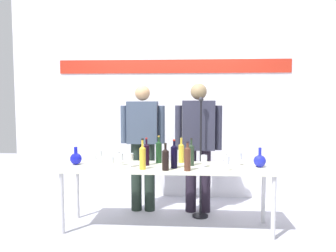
{
  "coord_description": "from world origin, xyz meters",
  "views": [
    {
      "loc": [
        0.27,
        -3.77,
        1.5
      ],
      "look_at": [
        0.0,
        0.15,
        1.17
      ],
      "focal_mm": 35.83,
      "sensor_mm": 36.0,
      "label": 1
    }
  ],
  "objects_px": {
    "wine_glass_right_1": "(204,158)",
    "microphone_stand": "(200,177)",
    "wine_bottle_5": "(174,156)",
    "wine_glass_left_5": "(112,160)",
    "wine_bottle_7": "(146,154)",
    "decanter_blue_left": "(76,158)",
    "wine_glass_right_0": "(224,156)",
    "presenter_right": "(198,139)",
    "wine_bottle_2": "(191,154)",
    "wine_bottle_0": "(187,158)",
    "wine_glass_right_3": "(227,161)",
    "wine_glass_left_1": "(130,157)",
    "wine_bottle_1": "(159,151)",
    "wine_bottle_6": "(166,159)",
    "wine_bottle_3": "(143,157)",
    "wine_glass_left_3": "(120,157)",
    "wine_glass_right_2": "(239,156)",
    "display_table": "(167,171)",
    "decanter_blue_right": "(260,161)",
    "wine_bottle_4": "(181,152)",
    "wine_glass_left_4": "(99,154)",
    "wine_glass_left_2": "(117,155)",
    "presenter_left": "(143,140)",
    "wine_glass_left_0": "(94,157)"
  },
  "relations": [
    {
      "from": "wine_bottle_7",
      "to": "wine_glass_right_2",
      "type": "relative_size",
      "value": 2.1
    },
    {
      "from": "wine_glass_right_2",
      "to": "wine_glass_right_3",
      "type": "bearing_deg",
      "value": -119.09
    },
    {
      "from": "wine_bottle_3",
      "to": "wine_bottle_5",
      "type": "bearing_deg",
      "value": 14.37
    },
    {
      "from": "wine_glass_right_1",
      "to": "microphone_stand",
      "type": "xyz_separation_m",
      "value": [
        -0.03,
        0.44,
        -0.32
      ]
    },
    {
      "from": "presenter_right",
      "to": "microphone_stand",
      "type": "xyz_separation_m",
      "value": [
        0.03,
        -0.2,
        -0.46
      ]
    },
    {
      "from": "wine_bottle_0",
      "to": "microphone_stand",
      "type": "distance_m",
      "value": 0.75
    },
    {
      "from": "microphone_stand",
      "to": "wine_bottle_5",
      "type": "bearing_deg",
      "value": -120.76
    },
    {
      "from": "wine_glass_left_0",
      "to": "wine_glass_left_4",
      "type": "xyz_separation_m",
      "value": [
        0.01,
        0.18,
        0.01
      ]
    },
    {
      "from": "wine_bottle_0",
      "to": "wine_glass_left_5",
      "type": "distance_m",
      "value": 0.83
    },
    {
      "from": "wine_glass_left_2",
      "to": "microphone_stand",
      "type": "relative_size",
      "value": 0.1
    },
    {
      "from": "presenter_left",
      "to": "wine_glass_right_0",
      "type": "xyz_separation_m",
      "value": [
        1.02,
        -0.5,
        -0.12
      ]
    },
    {
      "from": "wine_bottle_2",
      "to": "decanter_blue_left",
      "type": "bearing_deg",
      "value": -178.23
    },
    {
      "from": "wine_glass_left_3",
      "to": "wine_glass_right_2",
      "type": "relative_size",
      "value": 0.9
    },
    {
      "from": "decanter_blue_right",
      "to": "wine_glass_right_3",
      "type": "xyz_separation_m",
      "value": [
        -0.39,
        -0.23,
        0.04
      ]
    },
    {
      "from": "wine_bottle_1",
      "to": "wine_glass_right_1",
      "type": "distance_m",
      "value": 0.58
    },
    {
      "from": "wine_bottle_1",
      "to": "wine_bottle_0",
      "type": "bearing_deg",
      "value": -50.56
    },
    {
      "from": "wine_glass_right_0",
      "to": "wine_glass_right_3",
      "type": "height_order",
      "value": "wine_glass_right_3"
    },
    {
      "from": "wine_bottle_2",
      "to": "wine_bottle_4",
      "type": "bearing_deg",
      "value": 124.71
    },
    {
      "from": "decanter_blue_right",
      "to": "wine_bottle_7",
      "type": "bearing_deg",
      "value": 179.48
    },
    {
      "from": "decanter_blue_right",
      "to": "microphone_stand",
      "type": "distance_m",
      "value": 0.82
    },
    {
      "from": "wine_glass_left_3",
      "to": "wine_glass_right_0",
      "type": "xyz_separation_m",
      "value": [
        1.19,
        0.12,
        0.01
      ]
    },
    {
      "from": "wine_glass_right_3",
      "to": "wine_glass_left_1",
      "type": "bearing_deg",
      "value": 172.4
    },
    {
      "from": "wine_bottle_0",
      "to": "wine_bottle_1",
      "type": "height_order",
      "value": "wine_bottle_1"
    },
    {
      "from": "decanter_blue_left",
      "to": "wine_bottle_4",
      "type": "distance_m",
      "value": 1.24
    },
    {
      "from": "display_table",
      "to": "wine_bottle_5",
      "type": "xyz_separation_m",
      "value": [
        0.09,
        -0.12,
        0.2
      ]
    },
    {
      "from": "display_table",
      "to": "wine_glass_left_0",
      "type": "relative_size",
      "value": 18.93
    },
    {
      "from": "wine_glass_left_0",
      "to": "wine_glass_left_1",
      "type": "bearing_deg",
      "value": -12.53
    },
    {
      "from": "wine_bottle_2",
      "to": "microphone_stand",
      "type": "bearing_deg",
      "value": 71.66
    },
    {
      "from": "wine_bottle_5",
      "to": "wine_glass_left_5",
      "type": "xyz_separation_m",
      "value": [
        -0.68,
        -0.08,
        -0.04
      ]
    },
    {
      "from": "wine_bottle_5",
      "to": "wine_bottle_6",
      "type": "relative_size",
      "value": 1.09
    },
    {
      "from": "decanter_blue_right",
      "to": "wine_bottle_1",
      "type": "bearing_deg",
      "value": 171.21
    },
    {
      "from": "decanter_blue_left",
      "to": "microphone_stand",
      "type": "bearing_deg",
      "value": 15.27
    },
    {
      "from": "wine_bottle_7",
      "to": "decanter_blue_left",
      "type": "bearing_deg",
      "value": -179.2
    },
    {
      "from": "presenter_right",
      "to": "wine_bottle_2",
      "type": "relative_size",
      "value": 5.34
    },
    {
      "from": "wine_bottle_7",
      "to": "wine_glass_left_1",
      "type": "xyz_separation_m",
      "value": [
        -0.17,
        -0.1,
        -0.02
      ]
    },
    {
      "from": "wine_bottle_4",
      "to": "microphone_stand",
      "type": "bearing_deg",
      "value": 37.91
    },
    {
      "from": "wine_glass_left_1",
      "to": "wine_glass_left_4",
      "type": "bearing_deg",
      "value": 147.45
    },
    {
      "from": "wine_glass_right_0",
      "to": "wine_bottle_7",
      "type": "bearing_deg",
      "value": -174.31
    },
    {
      "from": "wine_bottle_7",
      "to": "wine_glass_left_2",
      "type": "relative_size",
      "value": 2.21
    },
    {
      "from": "wine_bottle_4",
      "to": "wine_bottle_6",
      "type": "relative_size",
      "value": 1.01
    },
    {
      "from": "wine_bottle_1",
      "to": "microphone_stand",
      "type": "xyz_separation_m",
      "value": [
        0.51,
        0.22,
        -0.36
      ]
    },
    {
      "from": "decanter_blue_right",
      "to": "wine_glass_right_2",
      "type": "xyz_separation_m",
      "value": [
        -0.22,
        0.07,
        0.04
      ]
    },
    {
      "from": "display_table",
      "to": "decanter_blue_right",
      "type": "xyz_separation_m",
      "value": [
        1.04,
        -0.0,
        0.13
      ]
    },
    {
      "from": "wine_glass_left_0",
      "to": "microphone_stand",
      "type": "distance_m",
      "value": 1.34
    },
    {
      "from": "presenter_left",
      "to": "wine_glass_left_2",
      "type": "relative_size",
      "value": 11.46
    },
    {
      "from": "decanter_blue_left",
      "to": "wine_bottle_3",
      "type": "xyz_separation_m",
      "value": [
        0.81,
        -0.2,
        0.07
      ]
    },
    {
      "from": "wine_bottle_0",
      "to": "wine_bottle_6",
      "type": "distance_m",
      "value": 0.23
    },
    {
      "from": "wine_glass_left_2",
      "to": "wine_glass_right_2",
      "type": "xyz_separation_m",
      "value": [
        1.41,
        -0.01,
        0.01
      ]
    },
    {
      "from": "wine_glass_right_1",
      "to": "wine_glass_right_3",
      "type": "height_order",
      "value": "wine_glass_right_3"
    },
    {
      "from": "wine_bottle_0",
      "to": "wine_glass_left_2",
      "type": "relative_size",
      "value": 2.16
    }
  ]
}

